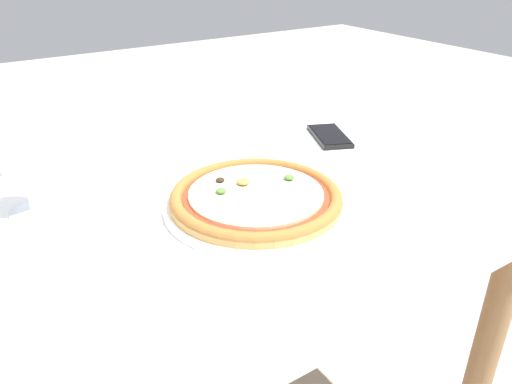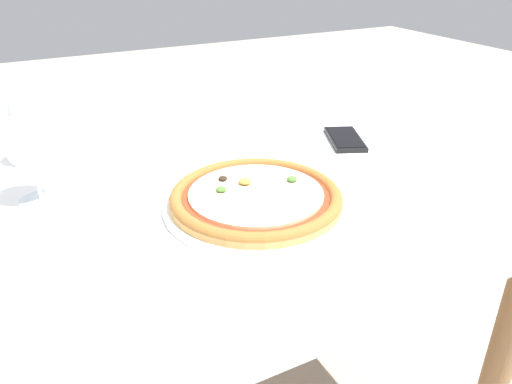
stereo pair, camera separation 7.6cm
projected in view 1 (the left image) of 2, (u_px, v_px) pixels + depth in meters
The scene contains 5 objects.
dining_table at pixel (171, 239), 0.94m from camera, with size 1.37×0.91×0.75m.
pizza_plate at pixel (256, 199), 0.85m from camera, with size 0.32×0.32×0.04m.
wine_glass_far_left at pixel (11, 124), 0.94m from camera, with size 0.08×0.08×0.15m.
wine_glass_far_right at pixel (20, 156), 0.80m from camera, with size 0.08×0.08×0.15m.
cell_phone at pixel (330, 136), 1.15m from camera, with size 0.12×0.16×0.01m.
Camera 1 is at (-0.30, -0.75, 1.16)m, focal length 35.00 mm.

